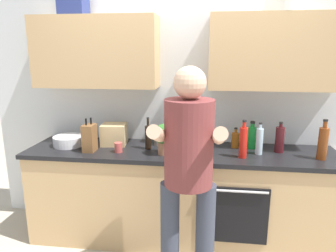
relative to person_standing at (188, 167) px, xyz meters
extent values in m
plane|color=#B2A893|center=(-0.11, 0.66, -1.00)|extent=(12.00, 12.00, 0.00)
cube|color=silver|center=(-0.11, 1.02, 0.25)|extent=(4.00, 0.06, 2.50)
cube|color=tan|center=(-0.93, 0.83, 0.78)|extent=(1.17, 0.32, 0.65)
cube|color=tan|center=(0.70, 0.83, 0.78)|extent=(1.17, 0.32, 0.65)
cylinder|color=silver|center=(0.74, 0.83, 1.15)|extent=(0.33, 0.33, 0.10)
cube|color=navy|center=(-1.12, 0.83, 1.22)|extent=(0.24, 0.20, 0.24)
cube|color=tan|center=(-0.11, 0.66, -0.57)|extent=(2.80, 0.60, 0.86)
cube|color=black|center=(-0.11, 0.66, -0.12)|extent=(2.84, 0.64, 0.04)
cube|color=black|center=(0.37, 0.35, -0.55)|extent=(0.56, 0.02, 0.50)
cylinder|color=silver|center=(0.37, 0.32, -0.32)|extent=(0.52, 0.02, 0.02)
cylinder|color=#383D4C|center=(-0.13, 0.00, -0.57)|extent=(0.14, 0.14, 0.87)
cylinder|color=#383D4C|center=(0.13, 0.00, -0.57)|extent=(0.14, 0.14, 0.87)
cylinder|color=brown|center=(0.00, 0.00, 0.17)|extent=(0.34, 0.34, 0.60)
sphere|color=#D8AD8C|center=(0.00, 0.00, 0.58)|extent=(0.22, 0.22, 0.22)
cylinder|color=#D8AD8C|center=(-0.20, -0.12, 0.26)|extent=(0.09, 0.31, 0.19)
cylinder|color=#D8AD8C|center=(0.20, -0.12, 0.26)|extent=(0.09, 0.31, 0.19)
cylinder|color=silver|center=(0.58, 0.64, 0.02)|extent=(0.06, 0.06, 0.23)
cylinder|color=silver|center=(0.58, 0.64, 0.15)|extent=(0.02, 0.02, 0.04)
cylinder|color=black|center=(0.58, 0.64, 0.18)|extent=(0.03, 0.03, 0.01)
cylinder|color=orange|center=(0.14, 0.50, -0.01)|extent=(0.06, 0.06, 0.18)
cylinder|color=orange|center=(0.14, 0.50, 0.10)|extent=(0.02, 0.02, 0.03)
cylinder|color=black|center=(0.14, 0.50, 0.12)|extent=(0.03, 0.03, 0.01)
cylinder|color=#8C4C14|center=(0.39, 0.81, -0.03)|extent=(0.07, 0.07, 0.14)
cylinder|color=#8C4C14|center=(0.39, 0.81, 0.06)|extent=(0.03, 0.03, 0.04)
cylinder|color=black|center=(0.39, 0.81, 0.09)|extent=(0.03, 0.03, 0.01)
cylinder|color=black|center=(-0.41, 0.66, 0.01)|extent=(0.06, 0.06, 0.22)
cylinder|color=black|center=(-0.41, 0.66, 0.16)|extent=(0.02, 0.02, 0.07)
cylinder|color=black|center=(-0.41, 0.66, 0.20)|extent=(0.02, 0.02, 0.01)
cylinder|color=#198C33|center=(0.54, 0.80, 0.00)|extent=(0.08, 0.08, 0.20)
cylinder|color=#198C33|center=(0.54, 0.80, 0.12)|extent=(0.04, 0.04, 0.04)
cylinder|color=black|center=(0.54, 0.80, 0.15)|extent=(0.04, 0.04, 0.02)
cylinder|color=brown|center=(1.08, 0.57, 0.04)|extent=(0.08, 0.08, 0.27)
cylinder|color=brown|center=(1.08, 0.57, 0.20)|extent=(0.03, 0.03, 0.06)
cylinder|color=black|center=(1.08, 0.57, 0.24)|extent=(0.04, 0.04, 0.02)
cylinder|color=#471419|center=(0.77, 0.72, 0.02)|extent=(0.08, 0.08, 0.23)
cylinder|color=#471419|center=(0.77, 0.72, 0.15)|extent=(0.03, 0.03, 0.03)
cylinder|color=black|center=(0.77, 0.72, 0.17)|extent=(0.03, 0.03, 0.01)
cylinder|color=red|center=(0.43, 0.53, 0.03)|extent=(0.07, 0.07, 0.26)
cylinder|color=red|center=(0.43, 0.53, 0.19)|extent=(0.03, 0.03, 0.05)
cylinder|color=black|center=(0.43, 0.53, 0.22)|extent=(0.03, 0.03, 0.01)
cylinder|color=slate|center=(-0.35, 0.80, -0.05)|extent=(0.08, 0.08, 0.10)
cylinder|color=#BF4C47|center=(-0.66, 0.53, -0.05)|extent=(0.07, 0.07, 0.09)
cylinder|color=silver|center=(-1.19, 0.67, -0.05)|extent=(0.29, 0.29, 0.09)
cube|color=brown|center=(-0.93, 0.53, 0.02)|extent=(0.10, 0.14, 0.25)
cylinder|color=black|center=(-0.94, 0.51, 0.18)|extent=(0.02, 0.02, 0.06)
cylinder|color=black|center=(-0.91, 0.55, 0.18)|extent=(0.02, 0.02, 0.06)
cylinder|color=#9E6647|center=(-0.25, 0.53, -0.04)|extent=(0.10, 0.10, 0.11)
sphere|color=#2D6B28|center=(-0.25, 0.53, 0.08)|extent=(0.18, 0.18, 0.18)
cube|color=beige|center=(-0.06, 0.76, -0.01)|extent=(0.21, 0.22, 0.18)
cube|color=tan|center=(-0.77, 0.77, 0.00)|extent=(0.25, 0.24, 0.20)
camera|label=1|loc=(0.11, -2.00, 0.77)|focal=32.58mm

